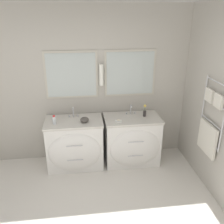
{
  "coord_description": "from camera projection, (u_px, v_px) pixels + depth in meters",
  "views": [
    {
      "loc": [
        0.08,
        -1.92,
        2.48
      ],
      "look_at": [
        0.52,
        1.46,
        1.08
      ],
      "focal_mm": 40.0,
      "sensor_mm": 36.0,
      "label": 1
    }
  ],
  "objects": [
    {
      "name": "vanity_left",
      "position": [
        75.0,
        144.0,
        4.13
      ],
      "size": [
        0.93,
        0.63,
        0.83
      ],
      "color": "white",
      "rests_on": "ground_plane"
    },
    {
      "name": "faucet_right",
      "position": [
        131.0,
        110.0,
        4.22
      ],
      "size": [
        0.17,
        0.11,
        0.17
      ],
      "color": "silver",
      "rests_on": "vanity_right"
    },
    {
      "name": "soap_dish",
      "position": [
        119.0,
        121.0,
        3.95
      ],
      "size": [
        0.1,
        0.07,
        0.04
      ],
      "color": "white",
      "rests_on": "vanity_right"
    },
    {
      "name": "wall_right",
      "position": [
        221.0,
        107.0,
        3.29
      ],
      "size": [
        0.13,
        4.13,
        2.6
      ],
      "color": "#B2ADA3",
      "rests_on": "ground_plane"
    },
    {
      "name": "toiletry_bottle",
      "position": [
        54.0,
        120.0,
        3.87
      ],
      "size": [
        0.06,
        0.06,
        0.14
      ],
      "color": "silver",
      "rests_on": "vanity_left"
    },
    {
      "name": "flower_vase",
      "position": [
        145.0,
        111.0,
        4.14
      ],
      "size": [
        0.05,
        0.05,
        0.21
      ],
      "color": "#332D2D",
      "rests_on": "vanity_right"
    },
    {
      "name": "vanity_right",
      "position": [
        132.0,
        140.0,
        4.25
      ],
      "size": [
        0.93,
        0.63,
        0.83
      ],
      "color": "white",
      "rests_on": "ground_plane"
    },
    {
      "name": "wall_back",
      "position": [
        77.0,
        86.0,
        4.14
      ],
      "size": [
        5.36,
        0.15,
        2.6
      ],
      "color": "#B2ADA3",
      "rests_on": "ground_plane"
    },
    {
      "name": "amenity_bowl",
      "position": [
        85.0,
        120.0,
        3.94
      ],
      "size": [
        0.14,
        0.14,
        0.08
      ],
      "color": "#4C4742",
      "rests_on": "vanity_left"
    },
    {
      "name": "faucet_left",
      "position": [
        73.0,
        113.0,
        4.11
      ],
      "size": [
        0.17,
        0.11,
        0.17
      ],
      "color": "silver",
      "rests_on": "vanity_left"
    }
  ]
}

